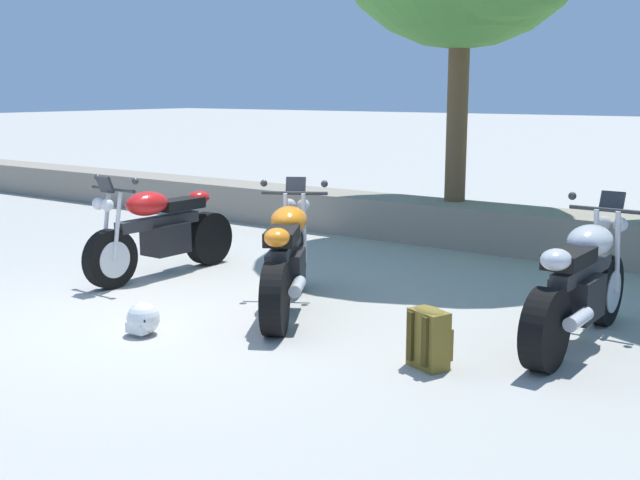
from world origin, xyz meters
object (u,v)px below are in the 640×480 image
(motorcycle_red_near_left, at_px, (160,233))
(motorcycle_silver_far_right, at_px, (581,286))
(rider_backpack, at_px, (429,336))
(motorcycle_orange_centre, at_px, (287,260))
(rider_helmet, at_px, (143,319))

(motorcycle_red_near_left, height_order, motorcycle_silver_far_right, same)
(motorcycle_silver_far_right, distance_m, rider_backpack, 1.42)
(rider_backpack, bearing_deg, motorcycle_orange_centre, 161.66)
(motorcycle_red_near_left, relative_size, motorcycle_silver_far_right, 1.00)
(motorcycle_orange_centre, relative_size, rider_helmet, 6.63)
(motorcycle_orange_centre, bearing_deg, rider_helmet, -112.09)
(motorcycle_orange_centre, distance_m, rider_helmet, 1.45)
(rider_backpack, relative_size, rider_helmet, 1.68)
(rider_backpack, bearing_deg, motorcycle_silver_far_right, 58.89)
(motorcycle_orange_centre, xyz_separation_m, rider_helmet, (-0.53, -1.30, -0.35))
(motorcycle_silver_far_right, height_order, rider_helmet, motorcycle_silver_far_right)
(motorcycle_red_near_left, xyz_separation_m, rider_backpack, (3.82, -0.89, -0.24))
(motorcycle_red_near_left, bearing_deg, rider_backpack, -13.17)
(motorcycle_red_near_left, height_order, motorcycle_orange_centre, same)
(rider_backpack, height_order, rider_helmet, rider_backpack)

